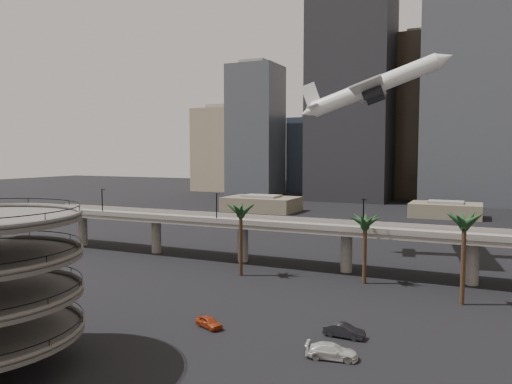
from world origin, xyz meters
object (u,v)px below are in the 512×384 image
at_px(airborne_jet, 373,87).
at_px(car_b, 344,331).
at_px(car_c, 332,351).
at_px(overpass, 292,230).
at_px(car_a, 209,322).

xyz_separation_m(airborne_jet, car_b, (7.62, -50.64, -35.96)).
bearing_deg(car_c, airborne_jet, -2.17).
bearing_deg(overpass, airborne_jet, 55.43).
height_order(car_b, car_c, car_b).
bearing_deg(car_a, overpass, 27.14).
bearing_deg(airborne_jet, car_c, -90.28).
relative_size(airborne_jet, car_c, 5.78).
bearing_deg(car_a, car_b, -53.30).
xyz_separation_m(car_b, car_c, (0.42, -6.86, -0.00)).
bearing_deg(airborne_jet, car_a, -107.79).
xyz_separation_m(car_a, car_c, (17.24, -2.80, 0.11)).
height_order(overpass, car_c, overpass).
bearing_deg(overpass, car_a, -85.97).
bearing_deg(car_b, airborne_jet, 10.54).
height_order(car_a, car_c, car_c).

